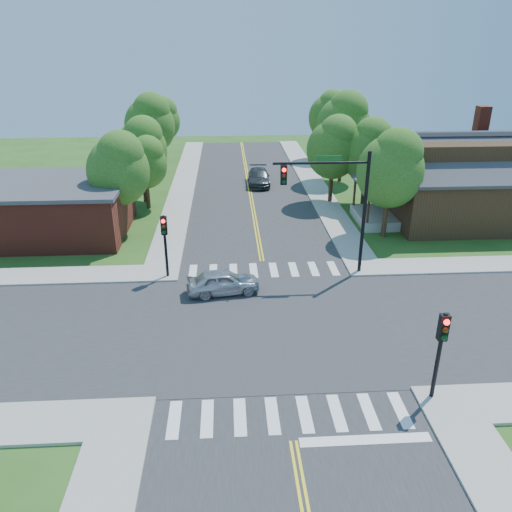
{
  "coord_description": "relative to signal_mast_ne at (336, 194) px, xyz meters",
  "views": [
    {
      "loc": [
        -2.08,
        -20.53,
        12.86
      ],
      "look_at": [
        -0.62,
        3.44,
        2.2
      ],
      "focal_mm": 35.0,
      "sensor_mm": 36.0,
      "label": 1
    }
  ],
  "objects": [
    {
      "name": "tree_house",
      "position": [
        2.7,
        13.45,
        -0.1
      ],
      "size": [
        4.27,
        4.06,
        7.26
      ],
      "color": "#382314",
      "rests_on": "ground"
    },
    {
      "name": "sidewalk_nw",
      "position": [
        -19.73,
        10.23,
        -4.78
      ],
      "size": [
        40.0,
        40.0,
        0.14
      ],
      "color": "#9E9B93",
      "rests_on": "ground"
    },
    {
      "name": "car_silver",
      "position": [
        -6.31,
        -2.09,
        -4.18
      ],
      "size": [
        2.65,
        4.34,
        1.33
      ],
      "primitive_type": "imported",
      "rotation": [
        0.0,
        0.0,
        1.71
      ],
      "color": "silver",
      "rests_on": "ground"
    },
    {
      "name": "signal_mast_ne",
      "position": [
        0.0,
        0.0,
        0.0
      ],
      "size": [
        5.3,
        0.42,
        7.2
      ],
      "color": "black",
      "rests_on": "ground"
    },
    {
      "name": "road_ew",
      "position": [
        -3.91,
        -5.59,
        -4.83
      ],
      "size": [
        90.0,
        10.0,
        0.04
      ],
      "primitive_type": "cube",
      "color": "#2D2D30",
      "rests_on": "ground"
    },
    {
      "name": "tree_w_a",
      "position": [
        -13.23,
        7.61,
        -0.14
      ],
      "size": [
        4.23,
        4.02,
        7.2
      ],
      "color": "#382314",
      "rests_on": "ground"
    },
    {
      "name": "tree_bldg",
      "position": [
        -12.26,
        12.87,
        -0.99
      ],
      "size": [
        3.47,
        3.3,
        5.9
      ],
      "color": "#382314",
      "rests_on": "ground"
    },
    {
      "name": "centerline",
      "position": [
        -3.91,
        -5.59,
        -4.8
      ],
      "size": [
        0.3,
        90.0,
        0.01
      ],
      "color": "yellow",
      "rests_on": "ground"
    },
    {
      "name": "stop_bar",
      "position": [
        -1.41,
        -13.19,
        -4.85
      ],
      "size": [
        4.6,
        0.45,
        0.09
      ],
      "primitive_type": "cube",
      "color": "white",
      "rests_on": "ground"
    },
    {
      "name": "tree_e_b",
      "position": [
        5.3,
        12.76,
        -0.17
      ],
      "size": [
        4.21,
        4.0,
        7.15
      ],
      "color": "#382314",
      "rests_on": "ground"
    },
    {
      "name": "signal_pole_nw",
      "position": [
        -9.51,
        -0.01,
        -2.19
      ],
      "size": [
        0.34,
        0.42,
        3.8
      ],
      "color": "black",
      "rests_on": "ground"
    },
    {
      "name": "crosswalk_south",
      "position": [
        -3.91,
        -11.79,
        -4.8
      ],
      "size": [
        8.85,
        2.0,
        0.01
      ],
      "color": "white",
      "rests_on": "ground"
    },
    {
      "name": "signal_pole_se",
      "position": [
        1.69,
        -11.21,
        -2.19
      ],
      "size": [
        0.34,
        0.42,
        3.8
      ],
      "color": "black",
      "rests_on": "ground"
    },
    {
      "name": "ground",
      "position": [
        -3.91,
        -5.59,
        -4.85
      ],
      "size": [
        100.0,
        100.0,
        0.0
      ],
      "primitive_type": "plane",
      "color": "#29531A",
      "rests_on": "ground"
    },
    {
      "name": "intersection_patch",
      "position": [
        -3.91,
        -5.59,
        -4.85
      ],
      "size": [
        10.2,
        10.2,
        0.06
      ],
      "primitive_type": "cube",
      "color": "#2D2D30",
      "rests_on": "ground"
    },
    {
      "name": "tree_w_b",
      "position": [
        -12.74,
        14.63,
        -0.17
      ],
      "size": [
        4.2,
        3.99,
        7.14
      ],
      "color": "#382314",
      "rests_on": "ground"
    },
    {
      "name": "house_ne",
      "position": [
        11.19,
        8.65,
        -1.52
      ],
      "size": [
        13.05,
        8.8,
        7.11
      ],
      "color": "#352612",
      "rests_on": "ground"
    },
    {
      "name": "tree_w_d",
      "position": [
        -12.89,
        30.87,
        -0.4
      ],
      "size": [
        4.0,
        3.8,
        6.8
      ],
      "color": "#382314",
      "rests_on": "ground"
    },
    {
      "name": "crosswalk_north",
      "position": [
        -3.91,
        0.61,
        -4.8
      ],
      "size": [
        8.85,
        2.0,
        0.01
      ],
      "color": "white",
      "rests_on": "ground"
    },
    {
      "name": "tree_e_d",
      "position": [
        5.44,
        29.07,
        0.13
      ],
      "size": [
        4.48,
        4.25,
        7.61
      ],
      "color": "#382314",
      "rests_on": "ground"
    },
    {
      "name": "car_dgrey",
      "position": [
        -2.97,
        19.22,
        -4.14
      ],
      "size": [
        2.25,
        4.98,
        1.41
      ],
      "primitive_type": "imported",
      "rotation": [
        0.0,
        0.0,
        -0.03
      ],
      "color": "#333539",
      "rests_on": "ground"
    },
    {
      "name": "building_nw",
      "position": [
        -18.11,
        7.61,
        -2.97
      ],
      "size": [
        10.4,
        8.4,
        3.73
      ],
      "color": "maroon",
      "rests_on": "ground"
    },
    {
      "name": "tree_e_c",
      "position": [
        4.94,
        20.04,
        0.69
      ],
      "size": [
        4.97,
        4.72,
        8.45
      ],
      "color": "#382314",
      "rests_on": "ground"
    },
    {
      "name": "road_ns",
      "position": [
        -3.91,
        -5.59,
        -4.83
      ],
      "size": [
        10.0,
        90.0,
        0.04
      ],
      "primitive_type": "cube",
      "color": "#2D2D30",
      "rests_on": "ground"
    },
    {
      "name": "tree_e_a",
      "position": [
        4.92,
        5.63,
        0.08
      ],
      "size": [
        4.43,
        4.21,
        7.53
      ],
      "color": "#382314",
      "rests_on": "ground"
    },
    {
      "name": "tree_w_c",
      "position": [
        -13.07,
        22.74,
        0.47
      ],
      "size": [
        4.78,
        4.54,
        8.12
      ],
      "color": "#382314",
      "rests_on": "ground"
    },
    {
      "name": "sidewalk_ne",
      "position": [
        11.9,
        10.23,
        -4.78
      ],
      "size": [
        40.0,
        40.0,
        0.14
      ],
      "color": "#9E9B93",
      "rests_on": "ground"
    }
  ]
}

